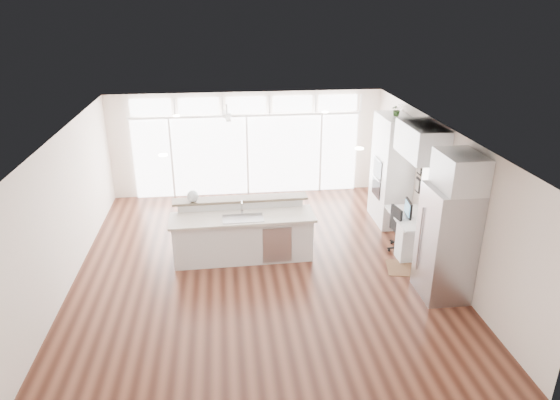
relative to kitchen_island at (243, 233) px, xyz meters
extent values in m
cube|color=#3B1B12|center=(0.30, -0.36, -0.57)|extent=(7.00, 8.00, 0.02)
cube|color=silver|center=(0.30, -0.36, 2.14)|extent=(7.00, 8.00, 0.02)
cube|color=white|center=(0.30, 3.64, 0.79)|extent=(7.00, 0.04, 2.70)
cube|color=white|center=(0.30, -4.36, 0.79)|extent=(7.00, 0.04, 2.70)
cube|color=white|center=(-3.20, -0.36, 0.79)|extent=(0.04, 8.00, 2.70)
cube|color=white|center=(3.80, -0.36, 0.79)|extent=(0.04, 8.00, 2.70)
cube|color=white|center=(0.30, 3.58, 0.49)|extent=(5.80, 0.06, 2.08)
cube|color=white|center=(0.30, 3.58, 1.82)|extent=(5.90, 0.06, 0.40)
cube|color=white|center=(3.76, -0.06, 0.99)|extent=(0.04, 0.85, 0.85)
cube|color=white|center=(-0.20, 2.44, 1.92)|extent=(1.16, 1.16, 0.32)
cube|color=beige|center=(0.30, -0.16, 2.12)|extent=(3.40, 3.00, 0.02)
cube|color=silver|center=(3.47, 1.44, 0.69)|extent=(0.64, 1.20, 2.50)
cube|color=silver|center=(3.43, -0.06, -0.18)|extent=(0.72, 1.30, 0.76)
cube|color=silver|center=(3.47, -0.06, 1.79)|extent=(0.64, 1.30, 0.64)
cube|color=#A5A6AA|center=(3.41, -1.71, 0.44)|extent=(0.76, 0.90, 2.00)
cube|color=silver|center=(3.47, -1.71, 1.74)|extent=(0.64, 0.90, 0.60)
cube|color=black|center=(3.76, 0.56, 0.84)|extent=(0.06, 0.22, 0.80)
cube|color=silver|center=(0.00, 0.00, 0.00)|extent=(2.86, 1.13, 1.13)
cube|color=#3A2112|center=(3.20, -0.82, -0.56)|extent=(1.00, 0.81, 0.01)
cube|color=black|center=(3.31, -0.03, -0.08)|extent=(0.58, 0.54, 0.97)
sphere|color=silver|center=(-0.96, 0.38, 0.68)|extent=(0.26, 0.26, 0.24)
cube|color=black|center=(3.35, -0.06, 0.38)|extent=(0.13, 0.45, 0.37)
cube|color=silver|center=(3.18, -0.06, 0.20)|extent=(0.13, 0.31, 0.01)
imported|color=#375E28|center=(3.47, 1.44, 2.04)|extent=(0.26, 0.29, 0.21)
camera|label=1|loc=(-0.31, -8.94, 4.36)|focal=32.00mm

